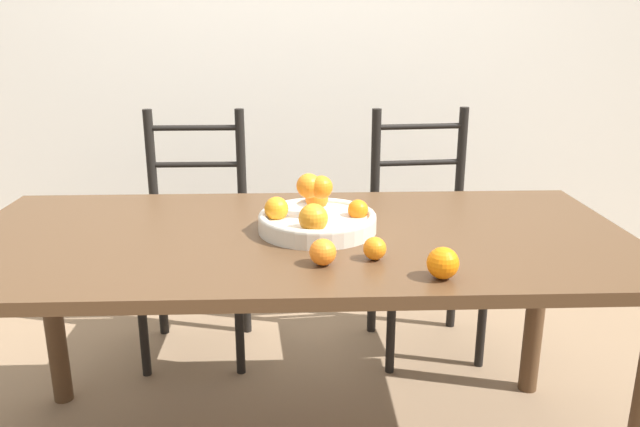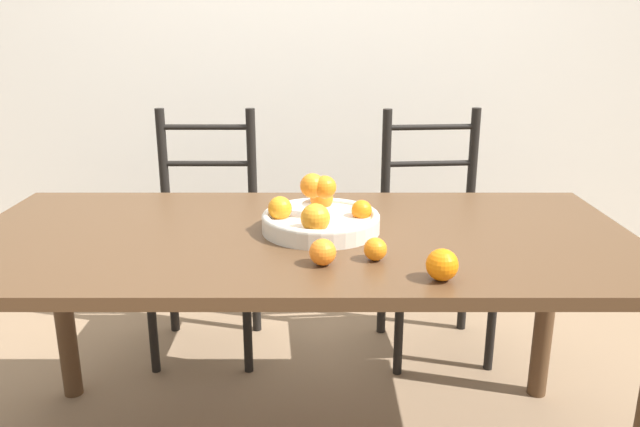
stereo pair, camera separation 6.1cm
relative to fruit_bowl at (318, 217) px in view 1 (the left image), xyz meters
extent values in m
cube|color=silver|center=(-0.06, 1.48, 0.48)|extent=(8.00, 0.06, 2.60)
cube|color=#4C331E|center=(-0.06, -0.02, -0.06)|extent=(1.94, 0.91, 0.03)
cylinder|color=#4C331E|center=(-0.95, 0.36, -0.45)|extent=(0.07, 0.07, 0.74)
cylinder|color=#4C331E|center=(0.83, 0.36, -0.45)|extent=(0.07, 0.07, 0.74)
cylinder|color=beige|center=(0.00, 0.00, -0.02)|extent=(0.35, 0.35, 0.04)
torus|color=beige|center=(0.00, 0.00, 0.00)|extent=(0.35, 0.35, 0.02)
sphere|color=orange|center=(0.12, 0.00, 0.02)|extent=(0.06, 0.06, 0.06)
sphere|color=orange|center=(0.01, 0.12, 0.02)|extent=(0.07, 0.07, 0.07)
sphere|color=orange|center=(-0.12, -0.01, 0.03)|extent=(0.07, 0.07, 0.07)
sphere|color=orange|center=(-0.01, -0.12, 0.03)|extent=(0.08, 0.08, 0.08)
sphere|color=orange|center=(0.01, 0.00, 0.09)|extent=(0.07, 0.07, 0.07)
sphere|color=orange|center=(-0.02, 0.01, 0.09)|extent=(0.07, 0.07, 0.07)
sphere|color=orange|center=(0.14, -0.24, -0.01)|extent=(0.06, 0.06, 0.06)
sphere|color=orange|center=(0.29, -0.37, 0.00)|extent=(0.08, 0.08, 0.08)
sphere|color=orange|center=(0.01, -0.27, -0.01)|extent=(0.07, 0.07, 0.07)
cylinder|color=black|center=(-0.67, 0.52, -0.59)|extent=(0.04, 0.04, 0.46)
cylinder|color=black|center=(-0.29, 0.52, -0.59)|extent=(0.04, 0.04, 0.46)
cylinder|color=black|center=(-0.67, 0.88, -0.31)|extent=(0.04, 0.04, 1.02)
cylinder|color=black|center=(-0.29, 0.88, -0.31)|extent=(0.04, 0.04, 1.02)
cube|color=black|center=(-0.48, 0.70, -0.34)|extent=(0.42, 0.40, 0.04)
cylinder|color=black|center=(-0.48, 0.88, -0.19)|extent=(0.38, 0.03, 0.02)
cylinder|color=black|center=(-0.48, 0.88, -0.03)|extent=(0.38, 0.03, 0.02)
cylinder|color=black|center=(-0.48, 0.88, 0.12)|extent=(0.38, 0.03, 0.02)
cylinder|color=black|center=(0.31, 0.50, -0.59)|extent=(0.04, 0.04, 0.46)
cylinder|color=black|center=(0.69, 0.54, -0.59)|extent=(0.04, 0.04, 0.46)
cylinder|color=black|center=(0.28, 0.86, -0.31)|extent=(0.04, 0.04, 1.02)
cylinder|color=black|center=(0.66, 0.89, -0.31)|extent=(0.04, 0.04, 1.02)
cube|color=black|center=(0.49, 0.70, -0.34)|extent=(0.45, 0.44, 0.04)
cylinder|color=black|center=(0.47, 0.88, -0.19)|extent=(0.38, 0.06, 0.02)
cylinder|color=black|center=(0.47, 0.88, -0.03)|extent=(0.38, 0.06, 0.02)
cylinder|color=black|center=(0.47, 0.88, 0.12)|extent=(0.38, 0.06, 0.02)
camera|label=1|loc=(-0.06, -1.74, 0.54)|focal=35.00mm
camera|label=2|loc=(0.00, -1.74, 0.54)|focal=35.00mm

